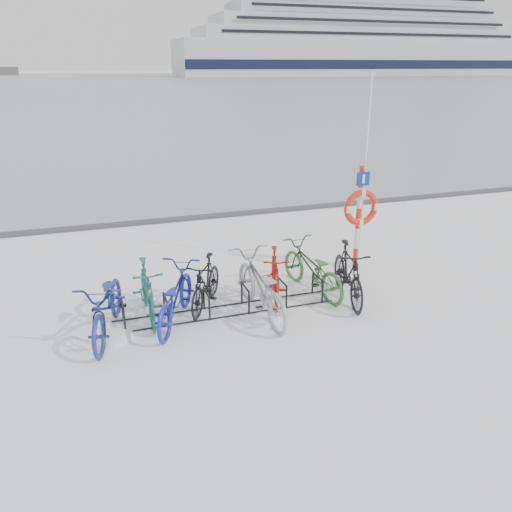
% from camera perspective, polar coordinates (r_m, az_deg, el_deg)
% --- Properties ---
extents(ground, '(900.00, 900.00, 0.00)m').
position_cam_1_polar(ground, '(9.12, -3.40, -6.36)').
color(ground, white).
rests_on(ground, ground).
extents(ice_sheet, '(400.00, 298.00, 0.02)m').
position_cam_1_polar(ice_sheet, '(162.92, -18.53, 18.49)').
color(ice_sheet, '#95A1A8').
rests_on(ice_sheet, ground).
extents(quay_edge, '(400.00, 0.25, 0.10)m').
position_cam_1_polar(quay_edge, '(14.50, -9.50, 4.12)').
color(quay_edge, '#3F3F42').
rests_on(quay_edge, ground).
extents(bike_rack, '(4.00, 0.48, 0.46)m').
position_cam_1_polar(bike_rack, '(9.04, -3.42, -5.34)').
color(bike_rack, black).
rests_on(bike_rack, ground).
extents(lifebuoy_station, '(0.79, 0.22, 4.09)m').
position_cam_1_polar(lifebuoy_station, '(10.79, 11.88, 5.42)').
color(lifebuoy_station, red).
rests_on(lifebuoy_station, ground).
extents(cruise_ferry, '(156.65, 29.50, 51.47)m').
position_cam_1_polar(cruise_ferry, '(231.19, 11.86, 23.01)').
color(cruise_ferry, silver).
rests_on(cruise_ferry, ground).
extents(bike_0, '(1.19, 2.18, 1.09)m').
position_cam_1_polar(bike_0, '(8.54, -16.61, -5.20)').
color(bike_0, navy).
rests_on(bike_0, ground).
extents(bike_1, '(0.51, 1.74, 1.04)m').
position_cam_1_polar(bike_1, '(8.92, -12.36, -3.76)').
color(bike_1, '#1C6059').
rests_on(bike_1, ground).
extents(bike_2, '(1.45, 2.04, 1.02)m').
position_cam_1_polar(bike_2, '(8.68, -9.31, -4.38)').
color(bike_2, '#1A25A8').
rests_on(bike_2, ground).
extents(bike_3, '(1.21, 1.63, 0.97)m').
position_cam_1_polar(bike_3, '(9.18, -5.79, -2.89)').
color(bike_3, black).
rests_on(bike_3, ground).
extents(bike_4, '(0.89, 2.21, 1.14)m').
position_cam_1_polar(bike_4, '(8.79, 0.49, -3.29)').
color(bike_4, '#9FA1A6').
rests_on(bike_4, ground).
extents(bike_5, '(0.92, 1.70, 0.98)m').
position_cam_1_polar(bike_5, '(9.43, 2.17, -2.09)').
color(bike_5, '#A5140B').
rests_on(bike_5, ground).
extents(bike_6, '(1.04, 2.05, 1.02)m').
position_cam_1_polar(bike_6, '(9.77, 6.39, -1.24)').
color(bike_6, '#366B32').
rests_on(bike_6, ground).
extents(bike_7, '(0.88, 1.91, 1.11)m').
position_cam_1_polar(bike_7, '(9.54, 10.51, -1.77)').
color(bike_7, black).
rests_on(bike_7, ground).
extents(snow_drifts, '(4.39, 1.52, 0.22)m').
position_cam_1_polar(snow_drifts, '(8.86, -8.12, -7.44)').
color(snow_drifts, white).
rests_on(snow_drifts, ground).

